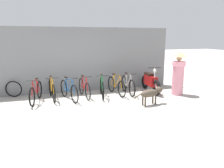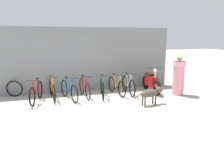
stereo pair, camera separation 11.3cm
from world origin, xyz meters
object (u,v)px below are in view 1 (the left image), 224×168
object	(u,v)px
bicycle_3	(84,88)
bicycle_4	(102,87)
spare_tire_right	(14,89)
bicycle_2	(69,90)
bicycle_0	(36,92)
stray_dog	(151,93)
bicycle_5	(116,86)
motorcycle	(150,82)
bicycle_6	(128,85)
person_in_robes	(178,72)
bicycle_1	(52,90)

from	to	relation	value
bicycle_3	bicycle_4	xyz separation A→B (m)	(0.68, -0.13, 0.01)
spare_tire_right	bicycle_2	bearing A→B (deg)	-27.56
bicycle_0	stray_dog	size ratio (longest dim) A/B	1.41
bicycle_0	bicycle_3	xyz separation A→B (m)	(1.81, 0.12, 0.01)
bicycle_5	motorcycle	xyz separation A→B (m)	(1.56, -0.03, 0.09)
bicycle_2	stray_dog	bearing A→B (deg)	46.53
bicycle_6	person_in_robes	bearing A→B (deg)	72.07
bicycle_3	bicycle_6	distance (m)	1.83
bicycle_0	stray_dog	bearing A→B (deg)	80.15
motorcycle	stray_dog	size ratio (longest dim) A/B	1.55
bicycle_3	spare_tire_right	bearing A→B (deg)	-112.60
bicycle_5	bicycle_6	bearing A→B (deg)	76.19
bicycle_3	spare_tire_right	xyz separation A→B (m)	(-2.67, 0.86, -0.04)
bicycle_3	person_in_robes	world-z (taller)	person_in_robes
motorcycle	spare_tire_right	world-z (taller)	motorcycle
bicycle_1	bicycle_6	distance (m)	3.06
bicycle_2	bicycle_4	size ratio (longest dim) A/B	1.04
spare_tire_right	person_in_robes	bearing A→B (deg)	-14.15
bicycle_6	bicycle_0	bearing A→B (deg)	-86.38
motorcycle	person_in_robes	xyz separation A→B (m)	(0.85, -0.75, 0.51)
stray_dog	spare_tire_right	size ratio (longest dim) A/B	1.87
bicycle_0	bicycle_6	bearing A→B (deg)	103.55
bicycle_2	stray_dog	distance (m)	3.06
bicycle_0	bicycle_5	size ratio (longest dim) A/B	1.01
motorcycle	bicycle_3	bearing A→B (deg)	-86.08
bicycle_0	bicycle_6	world-z (taller)	bicycle_6
bicycle_3	bicycle_4	world-z (taller)	bicycle_4
bicycle_1	person_in_robes	bearing A→B (deg)	76.25
bicycle_3	motorcycle	size ratio (longest dim) A/B	0.87
bicycle_6	motorcycle	bearing A→B (deg)	94.36
bicycle_4	person_in_robes	size ratio (longest dim) A/B	0.94
stray_dog	person_in_robes	bearing A→B (deg)	16.93
bicycle_3	motorcycle	bearing A→B (deg)	85.08
spare_tire_right	bicycle_3	bearing A→B (deg)	-17.87
motorcycle	stray_dog	world-z (taller)	motorcycle
bicycle_1	bicycle_4	bearing A→B (deg)	79.69
bicycle_6	motorcycle	size ratio (longest dim) A/B	0.89
stray_dog	spare_tire_right	world-z (taller)	spare_tire_right
person_in_robes	bicycle_3	bearing A→B (deg)	-39.63
stray_dog	bicycle_2	bearing A→B (deg)	138.93
bicycle_6	motorcycle	world-z (taller)	motorcycle
bicycle_3	bicycle_6	bearing A→B (deg)	83.84
motorcycle	bicycle_5	bearing A→B (deg)	-86.97
bicycle_2	bicycle_3	xyz separation A→B (m)	(0.63, 0.20, -0.00)
bicycle_3	spare_tire_right	distance (m)	2.80
bicycle_2	bicycle_4	bearing A→B (deg)	78.79
bicycle_5	spare_tire_right	world-z (taller)	bicycle_5
bicycle_1	bicycle_5	size ratio (longest dim) A/B	1.04
bicycle_5	bicycle_6	size ratio (longest dim) A/B	1.01
bicycle_5	person_in_robes	size ratio (longest dim) A/B	0.96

